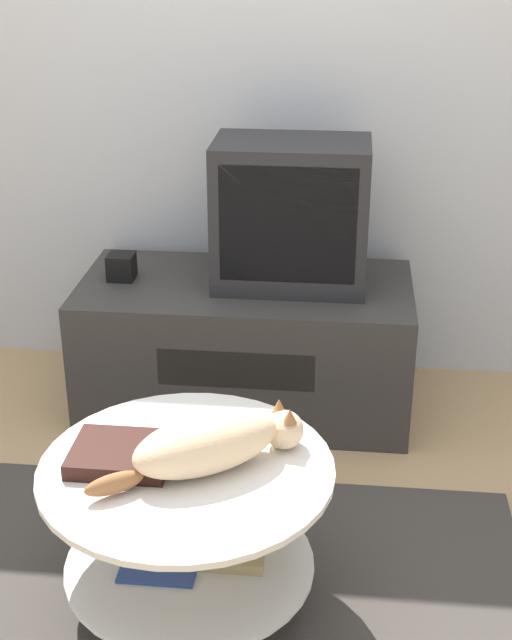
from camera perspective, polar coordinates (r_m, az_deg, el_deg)
The scene contains 9 objects.
ground_plane at distance 2.51m, azimuth -4.61°, elevation -17.67°, with size 12.00×12.00×0.00m, color tan.
wall_back at distance 3.34m, azimuth -0.70°, elevation 17.95°, with size 8.00×0.05×2.60m.
rug at distance 2.51m, azimuth -4.62°, elevation -17.51°, with size 1.85×1.14×0.02m.
tv_stand at distance 3.27m, azimuth -0.66°, elevation -1.59°, with size 1.18×0.59×0.49m.
tv at distance 3.09m, azimuth 2.24°, elevation 6.77°, with size 0.53×0.33×0.51m.
speaker at distance 3.23m, azimuth -8.61°, elevation 3.40°, with size 0.09×0.09×0.09m.
coffee_table at distance 2.32m, azimuth -4.27°, elevation -12.42°, with size 0.74×0.74×0.43m.
dvd_box at distance 2.25m, azimuth -8.62°, elevation -8.50°, with size 0.24×0.20×0.04m.
cat at distance 2.18m, azimuth -2.81°, elevation -7.85°, with size 0.50×0.36×0.15m.
Camera 1 is at (0.39, -1.82, 1.69)m, focal length 50.00 mm.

